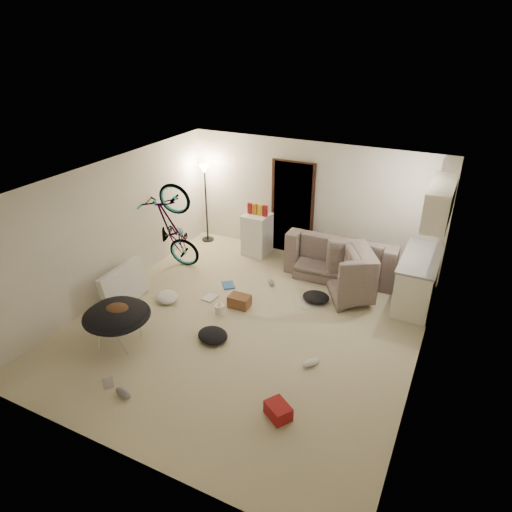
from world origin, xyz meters
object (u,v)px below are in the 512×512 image
at_px(kitchen_counter, 417,281).
at_px(drink_case_b, 278,411).
at_px(floor_lamp, 205,187).
at_px(sofa, 342,259).
at_px(tv_box, 124,285).
at_px(drink_case_a, 239,301).
at_px(juicer, 219,309).
at_px(armchair, 369,280).
at_px(saucer_chair, 118,321).
at_px(bicycle, 174,245).
at_px(mini_fridge, 257,234).

bearing_deg(kitchen_counter, drink_case_b, -107.15).
relative_size(floor_lamp, sofa, 0.83).
height_order(tv_box, drink_case_a, tv_box).
height_order(tv_box, juicer, tv_box).
distance_m(floor_lamp, sofa, 3.47).
height_order(kitchen_counter, armchair, kitchen_counter).
xyz_separation_m(saucer_chair, drink_case_a, (1.18, 1.80, -0.33)).
xyz_separation_m(sofa, drink_case_a, (-1.29, -2.01, -0.21)).
distance_m(sofa, juicer, 2.81).
bearing_deg(armchair, floor_lamp, 48.95).
distance_m(floor_lamp, bicycle, 1.67).
distance_m(floor_lamp, drink_case_a, 3.23).
height_order(sofa, mini_fridge, mini_fridge).
distance_m(sofa, armchair, 0.95).
distance_m(kitchen_counter, mini_fridge, 3.53).
bearing_deg(sofa, mini_fridge, -4.75).
distance_m(tv_box, drink_case_b, 3.84).
relative_size(floor_lamp, armchair, 1.66).
bearing_deg(saucer_chair, floor_lamp, 101.88).
height_order(floor_lamp, drink_case_b, floor_lamp).
xyz_separation_m(floor_lamp, bicycle, (0.10, -1.46, -0.80)).
bearing_deg(sofa, drink_case_b, 93.56).
height_order(drink_case_a, juicer, juicer).
bearing_deg(floor_lamp, drink_case_a, -47.50).
xyz_separation_m(sofa, tv_box, (-3.22, -2.81, 0.04)).
relative_size(saucer_chair, drink_case_a, 2.76).
height_order(floor_lamp, sofa, floor_lamp).
relative_size(drink_case_b, juicer, 1.41).
distance_m(mini_fridge, tv_box, 3.17).
distance_m(armchair, mini_fridge, 2.77).
relative_size(sofa, juicer, 9.09).
relative_size(bicycle, tv_box, 1.78).
bearing_deg(tv_box, sofa, 39.44).
height_order(sofa, drink_case_b, sofa).
bearing_deg(mini_fridge, drink_case_a, -69.77).
bearing_deg(mini_fridge, bicycle, -130.15).
distance_m(mini_fridge, drink_case_b, 4.83).
bearing_deg(floor_lamp, bicycle, -86.08).
distance_m(kitchen_counter, drink_case_a, 3.23).
distance_m(bicycle, mini_fridge, 1.84).
relative_size(mini_fridge, drink_case_b, 2.70).
height_order(floor_lamp, tv_box, floor_lamp).
relative_size(floor_lamp, juicer, 7.54).
bearing_deg(bicycle, tv_box, 172.50).
xyz_separation_m(bicycle, juicer, (1.72, -1.11, -0.41)).
xyz_separation_m(kitchen_counter, drink_case_a, (-2.80, -1.56, -0.33)).
xyz_separation_m(saucer_chair, drink_case_b, (2.86, -0.29, -0.34)).
bearing_deg(sofa, kitchen_counter, 161.60).
height_order(bicycle, mini_fridge, bicycle).
relative_size(bicycle, drink_case_a, 5.10).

